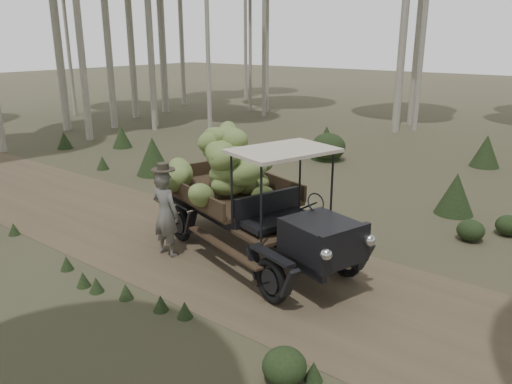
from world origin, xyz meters
TOP-DOWN VIEW (x-y plane):
  - ground at (0.00, 0.00)m, footprint 120.00×120.00m
  - dirt_track at (0.00, 0.00)m, footprint 70.00×4.00m
  - banana_truck at (0.93, 0.64)m, footprint 5.83×3.49m
  - farmer at (0.01, -0.62)m, footprint 0.70×0.51m
  - undergrowth at (0.67, 1.65)m, footprint 23.25×22.24m

SIDE VIEW (x-z plane):
  - ground at x=0.00m, z-range 0.00..0.00m
  - dirt_track at x=0.00m, z-range 0.00..0.01m
  - undergrowth at x=0.67m, z-range -0.14..1.21m
  - farmer at x=0.01m, z-range -0.05..1.99m
  - banana_truck at x=0.93m, z-range 0.25..3.06m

